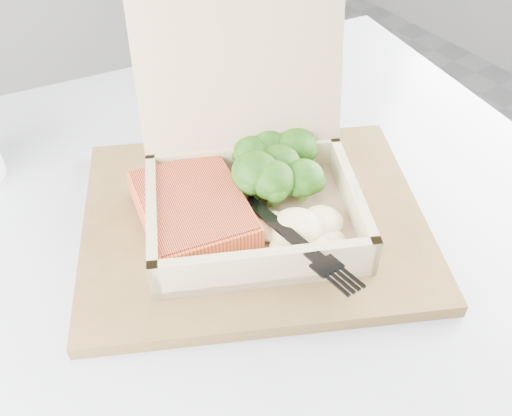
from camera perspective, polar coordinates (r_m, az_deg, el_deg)
cafe_table at (r=0.75m, az=-0.01°, el=-12.58°), size 0.91×0.91×0.72m
serving_tray at (r=0.60m, az=-0.22°, el=-1.27°), size 0.45×0.42×0.02m
takeout_container at (r=0.58m, az=-0.66°, el=3.94°), size 0.28×0.28×0.20m
salmon_fillet at (r=0.58m, az=-6.37°, el=-0.16°), size 0.13×0.15×0.03m
broccoli_pile at (r=0.61m, az=2.33°, el=4.05°), size 0.12×0.12×0.04m
mashed_potatoes at (r=0.55m, az=4.08°, el=-2.08°), size 0.08×0.07×0.03m
plastic_fork at (r=0.55m, az=1.22°, el=-0.60°), size 0.03×0.17×0.02m
receipt at (r=0.76m, az=-6.05°, el=8.40°), size 0.11×0.16×0.00m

